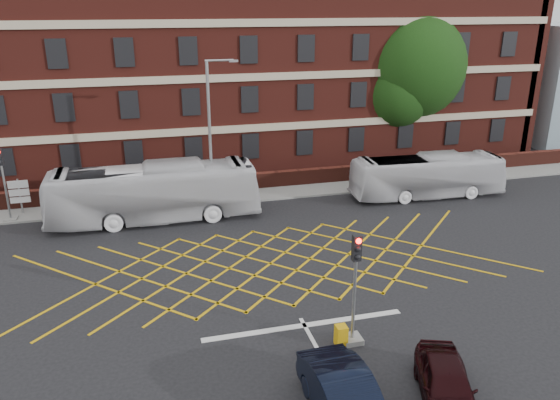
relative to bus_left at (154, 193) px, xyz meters
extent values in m
plane|color=black|center=(5.01, -9.12, -1.65)|extent=(120.00, 120.00, 0.00)
cube|color=#581D16|center=(5.01, 12.88, 4.35)|extent=(50.00, 12.00, 12.00)
cube|color=#B7A88C|center=(5.01, 6.80, 5.35)|extent=(50.00, 0.18, 0.50)
cube|color=black|center=(5.01, 6.82, 3.85)|extent=(1.20, 0.14, 1.80)
cube|color=#491B13|center=(5.01, 3.88, -1.10)|extent=(56.00, 0.50, 1.10)
cube|color=slate|center=(5.01, 2.88, -1.59)|extent=(60.00, 3.00, 0.12)
cube|color=#CC990C|center=(5.01, -7.12, -1.64)|extent=(8.22, 8.22, 0.02)
cube|color=silver|center=(5.01, -12.62, -1.64)|extent=(8.00, 0.30, 0.02)
imported|color=silver|center=(0.00, 0.00, 0.00)|extent=(11.83, 2.84, 3.29)
imported|color=silver|center=(16.98, -0.34, -0.28)|extent=(9.95, 2.86, 2.74)
imported|color=black|center=(7.97, -17.85, -0.96)|extent=(2.88, 4.30, 1.36)
cylinder|color=black|center=(20.09, 8.95, 1.12)|extent=(0.90, 0.90, 5.53)
sphere|color=black|center=(20.09, 8.95, 5.56)|extent=(8.41, 8.41, 8.41)
sphere|color=black|center=(18.59, 8.15, 3.68)|extent=(5.47, 5.47, 5.47)
sphere|color=black|center=(21.59, 9.75, 4.08)|extent=(5.05, 5.05, 5.05)
cube|color=slate|center=(6.39, -14.07, -1.55)|extent=(0.70, 0.70, 0.20)
cylinder|color=gray|center=(6.39, -14.07, 0.10)|extent=(0.12, 0.12, 3.50)
cube|color=black|center=(6.39, -14.07, 2.15)|extent=(0.30, 0.25, 0.95)
sphere|color=#FF0C05|center=(6.39, -14.21, 2.47)|extent=(0.20, 0.20, 0.20)
cube|color=slate|center=(-8.03, 1.90, -1.55)|extent=(0.70, 0.70, 0.20)
cylinder|color=gray|center=(-8.03, 1.90, 0.10)|extent=(0.12, 0.12, 3.50)
cube|color=black|center=(-8.03, 1.90, 2.15)|extent=(0.30, 0.25, 0.95)
cube|color=slate|center=(3.40, 0.82, -1.55)|extent=(1.00, 1.00, 0.20)
cylinder|color=gray|center=(3.40, 0.82, 2.73)|extent=(0.18, 0.18, 8.75)
cylinder|color=gray|center=(4.10, 0.82, 7.10)|extent=(1.60, 0.12, 0.12)
cube|color=gray|center=(4.90, 0.82, 7.05)|extent=(0.50, 0.20, 0.12)
cylinder|color=gray|center=(-7.55, 2.82, -0.55)|extent=(0.10, 0.10, 2.20)
cube|color=silver|center=(-7.55, 2.74, 0.25)|extent=(1.10, 0.06, 0.45)
cube|color=silver|center=(-7.55, 2.74, -0.25)|extent=(1.10, 0.06, 0.40)
cube|color=silver|center=(-7.55, 2.74, -0.70)|extent=(1.10, 0.06, 0.35)
cube|color=#C7940B|center=(5.91, -14.19, -1.24)|extent=(0.40, 0.43, 0.81)
camera|label=1|loc=(-0.54, -29.94, 10.14)|focal=35.00mm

